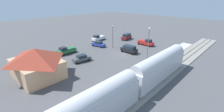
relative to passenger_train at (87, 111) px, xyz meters
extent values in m
plane|color=#4C4C4F|center=(14.00, -23.68, -2.86)|extent=(200.00, 200.00, 0.00)
cube|color=gray|center=(0.00, -23.68, -2.77)|extent=(4.80, 70.00, 0.18)
cube|color=#59544C|center=(-0.72, -23.68, -2.62)|extent=(0.10, 70.00, 0.12)
cube|color=#59544C|center=(0.72, -23.68, -2.62)|extent=(0.10, 70.00, 0.12)
cube|color=#B7B2A8|center=(4.00, -23.68, -2.71)|extent=(3.20, 46.00, 0.30)
cube|color=silver|center=(0.00, -17.80, -0.71)|extent=(2.90, 17.00, 3.70)
cube|color=gold|center=(1.46, -17.80, -1.01)|extent=(0.04, 15.64, 0.36)
cylinder|color=silver|center=(0.00, -17.80, 1.04)|extent=(2.75, 16.32, 2.76)
cube|color=gold|center=(1.46, 0.00, -1.01)|extent=(0.04, 15.64, 0.36)
cylinder|color=silver|center=(0.00, 0.00, 1.04)|extent=(2.75, 16.32, 2.76)
cube|color=tan|center=(18.00, -1.68, -1.04)|extent=(9.87, 7.59, 3.62)
pyramid|color=maroon|center=(18.00, -1.68, 1.95)|extent=(10.67, 8.39, 2.37)
cube|color=#4C3323|center=(18.00, -5.50, -1.81)|extent=(1.10, 0.08, 2.10)
cylinder|color=brown|center=(3.52, -18.94, -2.13)|extent=(0.22, 0.22, 0.85)
cylinder|color=yellow|center=(3.52, -18.94, -1.40)|extent=(0.36, 0.36, 0.62)
sphere|color=tan|center=(3.52, -18.94, -0.97)|extent=(0.24, 0.24, 0.24)
cube|color=#236638|center=(25.99, -13.00, -2.02)|extent=(1.98, 5.41, 0.92)
cube|color=#19232D|center=(25.99, -11.97, -1.14)|extent=(1.73, 1.73, 0.84)
cylinder|color=black|center=(25.12, -10.85, -2.48)|extent=(0.22, 0.76, 0.76)
cylinder|color=black|center=(26.84, -10.85, -2.48)|extent=(0.22, 0.76, 0.76)
cylinder|color=black|center=(25.14, -15.15, -2.48)|extent=(0.22, 0.76, 0.76)
cylinder|color=black|center=(26.86, -15.15, -2.48)|extent=(0.22, 0.76, 0.76)
cube|color=#236638|center=(25.99, -13.95, -1.46)|extent=(1.87, 2.98, 0.20)
cube|color=red|center=(14.03, -35.83, -2.02)|extent=(5.42, 2.01, 0.92)
cube|color=#19232D|center=(13.00, -35.82, -1.14)|extent=(1.74, 1.74, 0.84)
cylinder|color=black|center=(11.87, -36.67, -2.48)|extent=(0.22, 0.76, 0.76)
cylinder|color=black|center=(11.88, -34.95, -2.48)|extent=(0.22, 0.76, 0.76)
cylinder|color=black|center=(16.17, -36.71, -2.48)|extent=(0.22, 0.76, 0.76)
cylinder|color=black|center=(16.18, -34.99, -2.48)|extent=(0.22, 0.76, 0.76)
cube|color=red|center=(14.97, -35.84, -1.46)|extent=(2.99, 1.89, 0.20)
cube|color=black|center=(13.49, -25.92, -2.02)|extent=(4.92, 2.00, 1.00)
cube|color=#19232D|center=(13.34, -25.92, -1.08)|extent=(3.44, 1.75, 0.88)
cylinder|color=black|center=(15.38, -25.04, -2.52)|extent=(0.22, 0.68, 0.68)
cylinder|color=black|center=(15.40, -26.76, -2.52)|extent=(0.22, 0.68, 0.68)
cylinder|color=black|center=(11.58, -25.07, -2.52)|extent=(0.22, 0.68, 0.68)
cylinder|color=black|center=(11.60, -26.79, -2.52)|extent=(0.22, 0.68, 0.68)
cube|color=#47494F|center=(18.14, -12.49, -2.14)|extent=(2.52, 4.73, 0.76)
cube|color=#19232D|center=(18.14, -12.49, -1.44)|extent=(1.94, 2.39, 0.64)
cylinder|color=black|center=(18.67, -14.30, -2.52)|extent=(0.22, 0.68, 0.68)
cylinder|color=black|center=(17.09, -14.05, -2.52)|extent=(0.22, 0.68, 0.68)
cylinder|color=black|center=(19.20, -10.94, -2.52)|extent=(0.22, 0.68, 0.68)
cylinder|color=black|center=(17.62, -10.69, -2.52)|extent=(0.22, 0.68, 0.68)
cube|color=maroon|center=(23.44, -37.42, -2.02)|extent=(2.89, 5.19, 1.00)
cube|color=#19232D|center=(23.47, -37.57, -1.08)|extent=(2.37, 3.70, 0.88)
cylinder|color=black|center=(22.22, -35.73, -2.52)|extent=(0.22, 0.68, 0.68)
cylinder|color=black|center=(23.91, -35.39, -2.52)|extent=(0.22, 0.68, 0.68)
cylinder|color=black|center=(22.97, -39.45, -2.52)|extent=(0.22, 0.68, 0.68)
cylinder|color=black|center=(24.66, -39.11, -2.52)|extent=(0.22, 0.68, 0.68)
cube|color=#283D9E|center=(24.51, -23.97, -2.14)|extent=(4.76, 2.63, 0.76)
cube|color=#19232D|center=(24.51, -23.97, -1.44)|extent=(2.42, 1.99, 0.64)
cylinder|color=black|center=(22.98, -25.07, -2.52)|extent=(0.22, 0.68, 0.68)
cylinder|color=black|center=(22.69, -23.49, -2.52)|extent=(0.22, 0.68, 0.68)
cylinder|color=black|center=(26.33, -24.45, -2.52)|extent=(0.22, 0.68, 0.68)
cylinder|color=black|center=(26.04, -22.88, -2.52)|extent=(0.22, 0.68, 0.68)
cube|color=white|center=(30.19, -29.08, -2.02)|extent=(2.28, 5.51, 0.92)
cube|color=#19232D|center=(30.12, -28.05, -1.14)|extent=(1.83, 1.83, 0.84)
cylinder|color=black|center=(29.20, -26.98, -2.48)|extent=(0.22, 0.76, 0.76)
cylinder|color=black|center=(30.91, -26.88, -2.48)|extent=(0.22, 0.76, 0.76)
cylinder|color=black|center=(29.46, -31.28, -2.48)|extent=(0.22, 0.76, 0.76)
cylinder|color=black|center=(31.18, -31.17, -2.48)|extent=(0.22, 0.76, 0.76)
cube|color=white|center=(30.24, -30.02, -1.46)|extent=(2.04, 3.08, 0.20)
cylinder|color=#515156|center=(6.80, -24.76, 1.13)|extent=(0.16, 0.16, 7.98)
sphere|color=#EAE5C6|center=(6.80, -24.76, 5.30)|extent=(0.44, 0.44, 0.44)
cylinder|color=#515156|center=(20.18, -26.12, 0.53)|extent=(0.16, 0.16, 6.78)
sphere|color=#EAE5C6|center=(20.18, -26.12, 4.10)|extent=(0.44, 0.44, 0.44)
camera|label=1|loc=(-11.93, 8.43, 12.25)|focal=24.69mm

